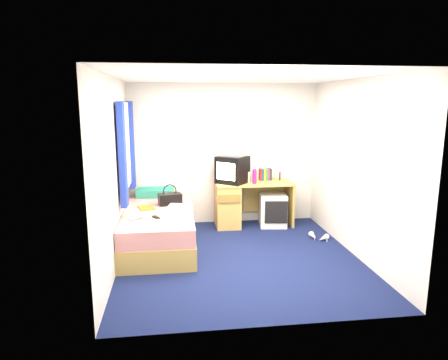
{
  "coord_description": "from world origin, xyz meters",
  "views": [
    {
      "loc": [
        -0.87,
        -5.06,
        2.1
      ],
      "look_at": [
        -0.12,
        0.7,
        0.95
      ],
      "focal_mm": 32.0,
      "sensor_mm": 36.0,
      "label": 1
    }
  ],
  "objects": [
    {
      "name": "storage_cube",
      "position": [
        0.8,
        1.35,
        0.28
      ],
      "size": [
        0.49,
        0.49,
        0.55
      ],
      "primitive_type": "cube",
      "rotation": [
        0.0,
        0.0,
        -0.13
      ],
      "color": "silver",
      "rests_on": "ground"
    },
    {
      "name": "white_heels",
      "position": [
        1.32,
        0.56,
        0.04
      ],
      "size": [
        0.28,
        0.32,
        0.09
      ],
      "color": "silver",
      "rests_on": "ground"
    },
    {
      "name": "room_shell",
      "position": [
        0.0,
        0.0,
        1.45
      ],
      "size": [
        3.4,
        3.4,
        3.4
      ],
      "color": "white",
      "rests_on": "ground"
    },
    {
      "name": "colour_swatch_fan",
      "position": [
        -1.14,
        0.12,
        0.55
      ],
      "size": [
        0.22,
        0.07,
        0.01
      ],
      "primitive_type": "cube",
      "rotation": [
        0.0,
        0.0,
        -0.04
      ],
      "color": "gold",
      "rests_on": "bed"
    },
    {
      "name": "picture_frame",
      "position": [
        0.97,
        1.59,
        0.82
      ],
      "size": [
        0.06,
        0.12,
        0.14
      ],
      "primitive_type": "cube",
      "rotation": [
        0.0,
        0.0,
        -0.32
      ],
      "color": "black",
      "rests_on": "desk"
    },
    {
      "name": "book_row",
      "position": [
        0.72,
        1.6,
        0.85
      ],
      "size": [
        0.2,
        0.13,
        0.2
      ],
      "color": "maroon",
      "rests_on": "desk"
    },
    {
      "name": "pillow",
      "position": [
        -1.18,
        1.52,
        0.6
      ],
      "size": [
        0.62,
        0.43,
        0.13
      ],
      "primitive_type": "cube",
      "rotation": [
        0.0,
        0.0,
        -0.09
      ],
      "color": "#166594",
      "rests_on": "bed"
    },
    {
      "name": "pink_water_bottle",
      "position": [
        0.47,
        1.33,
        0.86
      ],
      "size": [
        0.09,
        0.09,
        0.22
      ],
      "primitive_type": "cylinder",
      "rotation": [
        0.0,
        0.0,
        -0.33
      ],
      "color": "#D11D74",
      "rests_on": "desk"
    },
    {
      "name": "remote_control",
      "position": [
        -1.11,
        0.23,
        0.55
      ],
      "size": [
        0.12,
        0.17,
        0.02
      ],
      "primitive_type": "cube",
      "rotation": [
        0.0,
        0.0,
        0.46
      ],
      "color": "black",
      "rests_on": "bed"
    },
    {
      "name": "magazine",
      "position": [
        -1.28,
        0.76,
        0.55
      ],
      "size": [
        0.28,
        0.33,
        0.01
      ],
      "primitive_type": "cube",
      "rotation": [
        0.0,
        0.0,
        0.3
      ],
      "color": "yellow",
      "rests_on": "bed"
    },
    {
      "name": "towel",
      "position": [
        -0.78,
        0.43,
        0.59
      ],
      "size": [
        0.38,
        0.34,
        0.11
      ],
      "primitive_type": "cube",
      "rotation": [
        0.0,
        0.0,
        -0.21
      ],
      "color": "white",
      "rests_on": "bed"
    },
    {
      "name": "bed",
      "position": [
        -1.1,
        0.61,
        0.27
      ],
      "size": [
        1.01,
        2.0,
        0.54
      ],
      "color": "tan",
      "rests_on": "ground"
    },
    {
      "name": "desk",
      "position": [
        0.21,
        1.44,
        0.41
      ],
      "size": [
        1.3,
        0.55,
        0.75
      ],
      "color": "tan",
      "rests_on": "ground"
    },
    {
      "name": "water_bottle",
      "position": [
        -1.36,
        0.21,
        0.58
      ],
      "size": [
        0.2,
        0.18,
        0.07
      ],
      "primitive_type": "cylinder",
      "rotation": [
        0.0,
        1.57,
        0.65
      ],
      "color": "silver",
      "rests_on": "bed"
    },
    {
      "name": "ground",
      "position": [
        0.0,
        0.0,
        0.0
      ],
      "size": [
        3.4,
        3.4,
        0.0
      ],
      "primitive_type": "plane",
      "color": "#0C1438",
      "rests_on": "ground"
    },
    {
      "name": "vcr",
      "position": [
        0.12,
        1.44,
        1.24
      ],
      "size": [
        0.46,
        0.44,
        0.07
      ],
      "primitive_type": "cube",
      "rotation": [
        0.0,
        0.0,
        -0.64
      ],
      "color": "#B5B5B7",
      "rests_on": "crt_tv"
    },
    {
      "name": "window_assembly",
      "position": [
        -1.55,
        0.9,
        1.42
      ],
      "size": [
        0.11,
        1.42,
        1.4
      ],
      "color": "silver",
      "rests_on": "room_shell"
    },
    {
      "name": "aerosol_can",
      "position": [
        0.39,
        1.43,
        0.84
      ],
      "size": [
        0.06,
        0.06,
        0.19
      ],
      "primitive_type": "cylinder",
      "rotation": [
        0.0,
        0.0,
        -0.14
      ],
      "color": "silver",
      "rests_on": "desk"
    },
    {
      "name": "handbag",
      "position": [
        -0.93,
        0.93,
        0.63
      ],
      "size": [
        0.38,
        0.26,
        0.32
      ],
      "rotation": [
        0.0,
        0.0,
        0.22
      ],
      "color": "black",
      "rests_on": "bed"
    },
    {
      "name": "crt_tv",
      "position": [
        0.11,
        1.44,
        0.98
      ],
      "size": [
        0.62,
        0.61,
        0.45
      ],
      "rotation": [
        0.0,
        0.0,
        -0.68
      ],
      "color": "black",
      "rests_on": "desk"
    }
  ]
}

